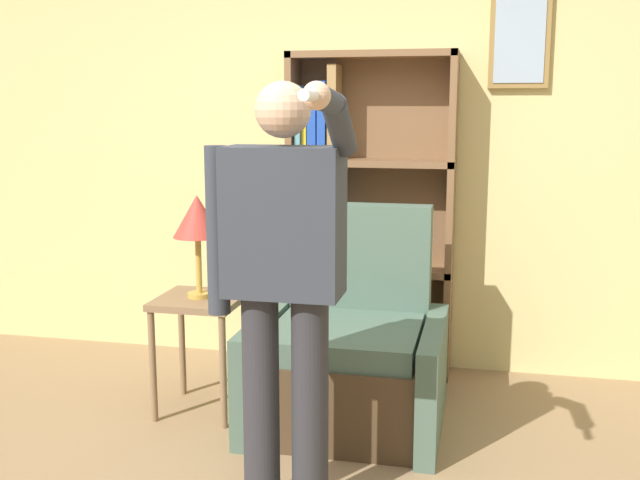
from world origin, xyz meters
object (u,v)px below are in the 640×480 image
bookcase (352,221)px  table_lamp (197,219)px  person_standing (283,272)px  armchair (350,356)px  side_table (200,318)px

bookcase → table_lamp: bookcase is taller
bookcase → person_standing: (0.04, -1.74, 0.06)m
armchair → bookcase: bearing=99.6°
side_table → bookcase: bearing=51.5°
bookcase → table_lamp: (-0.67, -0.85, 0.11)m
person_standing → side_table: size_ratio=2.73×
side_table → table_lamp: (-0.00, 0.00, 0.54)m
armchair → side_table: size_ratio=1.75×
bookcase → person_standing: 1.74m
person_standing → table_lamp: person_standing is taller
armchair → person_standing: bearing=-95.9°
armchair → side_table: bearing=-176.1°
person_standing → side_table: 1.24m
bookcase → person_standing: size_ratio=1.13×
armchair → table_lamp: (-0.81, -0.06, 0.71)m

